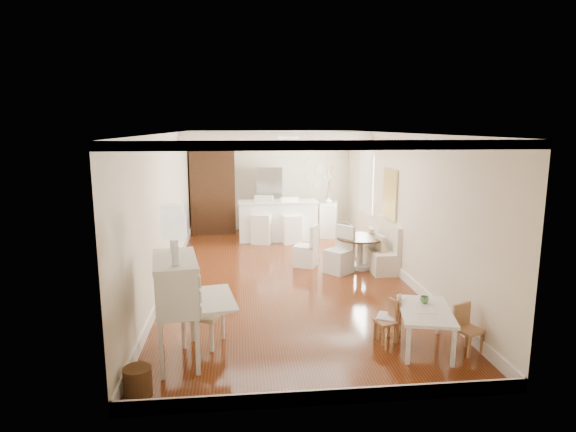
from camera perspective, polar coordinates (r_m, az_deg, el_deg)
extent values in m
plane|color=#672E14|center=(9.60, -0.26, -7.16)|extent=(9.00, 9.00, 0.00)
cube|color=white|center=(9.14, -0.27, 9.80)|extent=(4.50, 9.00, 0.04)
cube|color=silver|center=(13.71, -2.12, 4.21)|extent=(4.50, 0.04, 2.80)
cube|color=silver|center=(4.93, 4.92, -7.54)|extent=(4.50, 0.04, 2.80)
cube|color=silver|center=(9.32, -14.16, 0.84)|extent=(0.04, 9.00, 2.80)
cube|color=silver|center=(9.75, 13.02, 1.31)|extent=(0.04, 9.00, 2.80)
cube|color=white|center=(11.34, -1.38, 9.05)|extent=(4.50, 0.45, 0.36)
cube|color=tan|center=(10.18, 11.97, 2.60)|extent=(0.04, 0.84, 1.04)
cube|color=white|center=(11.99, 9.28, 3.87)|extent=(0.04, 1.10, 1.40)
cylinder|color=#381E11|center=(13.62, -7.19, 5.99)|extent=(0.30, 0.03, 0.30)
cylinder|color=white|center=(8.64, 0.06, 9.42)|extent=(0.36, 0.36, 0.08)
cube|color=silver|center=(6.30, -13.05, -10.72)|extent=(1.20, 1.22, 1.34)
cube|color=white|center=(6.73, -10.02, -11.21)|extent=(0.66, 0.66, 0.89)
cylinder|color=#58361B|center=(5.86, -17.39, -18.16)|extent=(0.34, 0.34, 0.31)
cube|color=white|center=(6.83, 15.89, -12.72)|extent=(0.88, 1.20, 0.54)
cube|color=#A6714B|center=(6.90, 11.59, -12.08)|extent=(0.34, 0.34, 0.59)
cube|color=#B28350|center=(7.01, 11.82, -11.55)|extent=(0.41, 0.41, 0.63)
cube|color=#B58052|center=(6.86, 20.65, -12.44)|extent=(0.41, 0.41, 0.65)
cube|color=silver|center=(10.31, 10.55, -3.25)|extent=(0.52, 1.60, 0.98)
cylinder|color=#422915|center=(10.14, 8.51, -4.32)|extent=(1.28, 1.28, 0.68)
cube|color=silver|center=(9.76, 6.06, -4.02)|extent=(0.65, 0.65, 0.95)
cube|color=white|center=(10.18, 2.11, -3.51)|extent=(0.58, 0.57, 0.89)
cube|color=white|center=(12.47, -1.20, -0.54)|extent=(2.05, 0.65, 1.03)
cube|color=white|center=(12.15, -3.09, -0.46)|extent=(0.59, 0.59, 1.19)
cube|color=white|center=(12.17, 0.38, -0.55)|extent=(0.52, 0.52, 1.14)
cube|color=#381E11|center=(13.41, -8.86, 2.87)|extent=(1.20, 0.60, 2.30)
imported|color=silver|center=(13.46, -0.73, 1.94)|extent=(0.75, 0.65, 1.80)
cube|color=beige|center=(13.07, 4.86, -0.37)|extent=(0.64, 1.01, 0.89)
imported|color=#68A761|center=(6.94, 15.86, -9.52)|extent=(0.12, 0.12, 0.09)
imported|color=silver|center=(12.94, 4.82, 1.91)|extent=(0.17, 0.17, 0.17)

